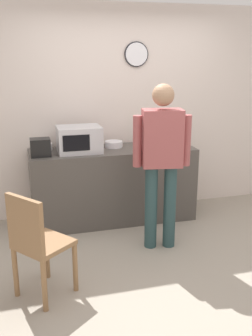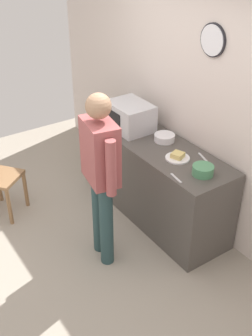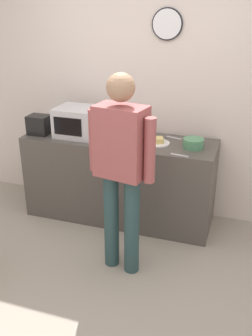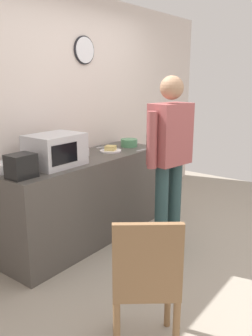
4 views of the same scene
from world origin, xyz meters
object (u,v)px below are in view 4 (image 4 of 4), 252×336
toaster (21,166)px  person_standing (170,152)px  sandwich_plate (111,150)px  mixing_bowl (5,167)px  spoon_utensil (142,150)px  salad_bowl (129,143)px  cereal_bowl (79,152)px  wooden_chair (146,280)px  microwave (55,150)px  fork_utensil (103,147)px

toaster → person_standing: (1.17, -0.73, 0.01)m
sandwich_plate → mixing_bowl: size_ratio=1.01×
toaster → spoon_utensil: toaster is taller
salad_bowl → cereal_bowl: bearing=170.1°
toaster → wooden_chair: bearing=-95.9°
microwave → wooden_chair: 1.63m
sandwich_plate → wooden_chair: (-1.40, -1.43, -0.40)m
person_standing → salad_bowl: bearing=61.3°
microwave → fork_utensil: microwave is taller
toaster → sandwich_plate: bearing=4.0°
person_standing → mixing_bowl: bearing=138.5°
wooden_chair → spoon_utensil: bearing=35.4°
cereal_bowl → spoon_utensil: (0.64, -0.37, -0.03)m
microwave → spoon_utensil: 1.12m
microwave → mixing_bowl: size_ratio=2.08×
mixing_bowl → sandwich_plate: bearing=-8.6°
mixing_bowl → fork_utensil: (1.35, 0.04, -0.04)m
sandwich_plate → salad_bowl: bearing=0.6°
salad_bowl → sandwich_plate: bearing=-179.4°
fork_utensil → mixing_bowl: bearing=-178.5°
sandwich_plate → fork_utensil: 0.25m
microwave → fork_utensil: 0.97m
mixing_bowl → person_standing: bearing=-41.5°
spoon_utensil → person_standing: (-0.37, -0.57, 0.11)m
salad_bowl → wooden_chair: size_ratio=0.21×
sandwich_plate → toaster: (-1.26, -0.09, 0.08)m
sandwich_plate → toaster: size_ratio=1.10×
spoon_utensil → sandwich_plate: bearing=137.8°
toaster → wooden_chair: size_ratio=0.23×
salad_bowl → spoon_utensil: salad_bowl is taller
spoon_utensil → fork_utensil: bearing=107.6°
mixing_bowl → toaster: toaster is taller
cereal_bowl → person_standing: person_standing is taller
spoon_utensil → cereal_bowl: bearing=149.7°
mixing_bowl → spoon_utensil: bearing=-16.0°
toaster → spoon_utensil: bearing=-5.7°
sandwich_plate → spoon_utensil: sandwich_plate is taller
salad_bowl → person_standing: bearing=-118.7°
toaster → spoon_utensil: 1.54m
fork_utensil → person_standing: 1.07m
person_standing → cereal_bowl: bearing=106.1°
sandwich_plate → person_standing: 0.83m
fork_utensil → spoon_utensil: 0.49m
cereal_bowl → mixing_bowl: (-0.86, 0.06, 0.00)m
toaster → fork_utensil: bearing=12.7°
cereal_bowl → toaster: bearing=-166.2°
sandwich_plate → cereal_bowl: size_ratio=1.10×
cereal_bowl → person_standing: (0.27, -0.95, 0.08)m
salad_bowl → person_standing: size_ratio=0.11×
microwave → fork_utensil: (0.94, 0.23, -0.15)m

